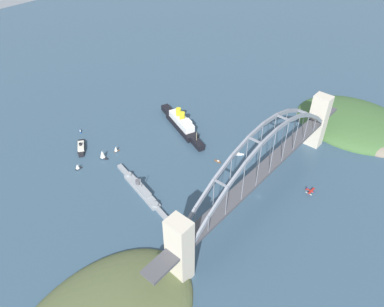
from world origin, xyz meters
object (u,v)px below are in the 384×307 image
Objects in this scene: naval_cruiser at (141,189)px; small_boat_3 at (239,154)px; small_boat_5 at (218,161)px; seaplane_taxiing_near_bridge at (310,191)px; small_boat_1 at (78,167)px; small_boat_4 at (116,149)px; small_boat_0 at (102,154)px; small_boat_6 at (261,145)px; small_boat_2 at (80,131)px; harbor_arch_bridge at (263,170)px; harbor_ferry_steamer at (81,147)px; ocean_liner at (181,123)px.

naval_cruiser reaches higher than small_boat_3.
small_boat_5 is (-23.20, 9.13, 0.01)m from small_boat_3.
seaplane_taxiing_near_bridge is 222.03m from small_boat_1.
small_boat_5 is (-20.28, 90.42, -1.02)m from seaplane_taxiing_near_bridge.
small_boat_1 is 43.10m from small_boat_4.
naval_cruiser is 67.34m from small_boat_4.
small_boat_0 is 0.88× the size of small_boat_6.
small_boat_5 is 54.36m from small_boat_6.
small_boat_3 is (82.36, -157.63, -0.04)m from small_boat_2.
small_boat_0 reaches higher than small_boat_3.
small_boat_2 is (-44.90, 206.01, -30.98)m from harbor_arch_bridge.
harbor_ferry_steamer is 3.68× the size of small_boat_5.
naval_cruiser reaches higher than small_boat_2.
naval_cruiser is (-99.42, -40.24, -3.98)m from ocean_liner.
seaplane_taxiing_near_bridge is (97.09, -212.31, -0.36)m from harbor_ferry_steamer.
harbor_arch_bridge is 25.39× the size of small_boat_0.
small_boat_2 is 0.95× the size of small_boat_5.
harbor_arch_bridge is 29.93× the size of small_boat_3.
seaplane_taxiing_near_bridge is at bearing -67.16° from small_boat_4.
seaplane_taxiing_near_bridge is at bearing -49.81° from naval_cruiser.
small_boat_6 is (149.76, -115.29, -2.36)m from small_boat_1.
seaplane_taxiing_near_bridge is 0.94× the size of small_boat_0.
small_boat_3 is at bearing 52.25° from harbor_arch_bridge.
small_boat_1 is 1.02× the size of small_boat_2.
small_boat_4 is at bearing 128.45° from small_boat_3.
small_boat_1 is at bearing -131.26° from harbor_ferry_steamer.
seaplane_taxiing_near_bridge is 0.83× the size of small_boat_6.
small_boat_6 is at bearing 66.81° from seaplane_taxiing_near_bridge.
naval_cruiser is 9.53× the size of small_boat_3.
harbor_ferry_steamer reaches higher than small_boat_5.
ocean_liner is 113.53m from small_boat_2.
seaplane_taxiing_near_bridge reaches higher than small_boat_5.
ocean_liner reaches higher than seaplane_taxiing_near_bridge.
seaplane_taxiing_near_bridge reaches higher than small_boat_6.
ocean_liner is at bearing -29.24° from harbor_ferry_steamer.
small_boat_0 reaches higher than small_boat_4.
harbor_arch_bridge reaches higher than small_boat_6.
small_boat_4 is (-41.66, 148.04, -28.41)m from harbor_arch_bridge.
harbor_ferry_steamer is at bearing 123.64° from small_boat_4.
ocean_liner reaches higher than small_boat_2.
harbor_arch_bridge is 36.93× the size of small_boat_5.
harbor_arch_bridge is 38.91× the size of small_boat_2.
small_boat_6 is (51.24, -18.14, -0.05)m from small_boat_5.
harbor_ferry_steamer is 144.08m from small_boat_5.
naval_cruiser is 72.45m from small_boat_1.
small_boat_0 is (-57.40, 149.70, -26.85)m from harbor_arch_bridge.
small_boat_4 is (3.24, -57.98, 2.57)m from small_boat_2.
seaplane_taxiing_near_bridge is 204.48m from small_boat_0.
ocean_liner is 8.49× the size of small_boat_0.
small_boat_1 is 161.60m from small_boat_3.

